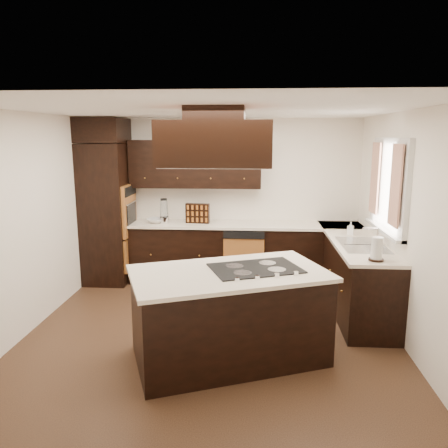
% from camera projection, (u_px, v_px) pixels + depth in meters
% --- Properties ---
extents(floor, '(4.20, 4.20, 0.02)m').
position_uv_depth(floor, '(212.00, 331.00, 5.10)').
color(floor, brown).
rests_on(floor, ground).
extents(ceiling, '(4.20, 4.20, 0.02)m').
position_uv_depth(ceiling, '(211.00, 109.00, 4.60)').
color(ceiling, white).
rests_on(ceiling, ground).
extents(wall_back, '(4.20, 0.02, 2.50)m').
position_uv_depth(wall_back, '(224.00, 199.00, 6.92)').
color(wall_back, white).
rests_on(wall_back, ground).
extents(wall_front, '(4.20, 0.02, 2.50)m').
position_uv_depth(wall_front, '(179.00, 292.00, 2.79)').
color(wall_front, white).
rests_on(wall_front, ground).
extents(wall_left, '(0.02, 4.20, 2.50)m').
position_uv_depth(wall_left, '(28.00, 223.00, 5.00)').
color(wall_left, white).
rests_on(wall_left, ground).
extents(wall_right, '(0.02, 4.20, 2.50)m').
position_uv_depth(wall_right, '(406.00, 229.00, 4.71)').
color(wall_right, white).
rests_on(wall_right, ground).
extents(oven_column, '(0.65, 0.75, 2.12)m').
position_uv_depth(oven_column, '(107.00, 214.00, 6.68)').
color(oven_column, black).
rests_on(oven_column, floor).
extents(wall_oven_face, '(0.05, 0.62, 0.78)m').
position_uv_depth(wall_oven_face, '(129.00, 210.00, 6.64)').
color(wall_oven_face, '#B66B2E').
rests_on(wall_oven_face, oven_column).
extents(base_cabinets_back, '(2.93, 0.60, 0.88)m').
position_uv_depth(base_cabinets_back, '(225.00, 253.00, 6.77)').
color(base_cabinets_back, black).
rests_on(base_cabinets_back, floor).
extents(base_cabinets_right, '(0.60, 2.40, 0.88)m').
position_uv_depth(base_cabinets_right, '(354.00, 274.00, 5.77)').
color(base_cabinets_right, black).
rests_on(base_cabinets_right, floor).
extents(countertop_back, '(2.93, 0.63, 0.04)m').
position_uv_depth(countertop_back, '(225.00, 225.00, 6.66)').
color(countertop_back, '#F1E2CA').
rests_on(countertop_back, base_cabinets_back).
extents(countertop_right, '(0.63, 2.40, 0.04)m').
position_uv_depth(countertop_right, '(355.00, 240.00, 5.68)').
color(countertop_right, '#F1E2CA').
rests_on(countertop_right, base_cabinets_right).
extents(upper_cabinets, '(2.00, 0.34, 0.72)m').
position_uv_depth(upper_cabinets, '(196.00, 164.00, 6.66)').
color(upper_cabinets, black).
rests_on(upper_cabinets, wall_back).
extents(dishwasher_front, '(0.60, 0.05, 0.72)m').
position_uv_depth(dishwasher_front, '(244.00, 262.00, 6.47)').
color(dishwasher_front, '#B66B2E').
rests_on(dishwasher_front, floor).
extents(window_frame, '(0.06, 1.32, 1.12)m').
position_uv_depth(window_frame, '(389.00, 186.00, 5.17)').
color(window_frame, silver).
rests_on(window_frame, wall_right).
extents(window_pane, '(0.00, 1.20, 1.00)m').
position_uv_depth(window_pane, '(392.00, 186.00, 5.17)').
color(window_pane, white).
rests_on(window_pane, wall_right).
extents(curtain_left, '(0.02, 0.34, 0.90)m').
position_uv_depth(curtain_left, '(396.00, 186.00, 4.75)').
color(curtain_left, beige).
rests_on(curtain_left, wall_right).
extents(curtain_right, '(0.02, 0.34, 0.90)m').
position_uv_depth(curtain_right, '(375.00, 178.00, 5.57)').
color(curtain_right, beige).
rests_on(curtain_right, wall_right).
extents(sink_rim, '(0.52, 0.84, 0.01)m').
position_uv_depth(sink_rim, '(362.00, 245.00, 5.33)').
color(sink_rim, silver).
rests_on(sink_rim, countertop_right).
extents(island, '(2.08, 1.60, 0.88)m').
position_uv_depth(island, '(229.00, 317.00, 4.40)').
color(island, black).
rests_on(island, floor).
extents(island_top, '(2.16, 1.69, 0.04)m').
position_uv_depth(island_top, '(229.00, 273.00, 4.31)').
color(island_top, '#F1E2CA').
rests_on(island_top, island).
extents(cooktop, '(1.02, 0.86, 0.01)m').
position_uv_depth(cooktop, '(255.00, 268.00, 4.38)').
color(cooktop, black).
rests_on(cooktop, island_top).
extents(range_hood, '(1.05, 0.72, 0.42)m').
position_uv_depth(range_hood, '(215.00, 144.00, 4.13)').
color(range_hood, black).
rests_on(range_hood, ceiling).
extents(hood_duct, '(0.55, 0.50, 0.13)m').
position_uv_depth(hood_duct, '(215.00, 114.00, 4.07)').
color(hood_duct, black).
rests_on(hood_duct, ceiling).
extents(blender_base, '(0.15, 0.15, 0.10)m').
position_uv_depth(blender_base, '(164.00, 220.00, 6.64)').
color(blender_base, silver).
rests_on(blender_base, countertop_back).
extents(blender_pitcher, '(0.13, 0.13, 0.26)m').
position_uv_depth(blender_pitcher, '(164.00, 209.00, 6.61)').
color(blender_pitcher, silver).
rests_on(blender_pitcher, blender_base).
extents(spice_rack, '(0.37, 0.13, 0.30)m').
position_uv_depth(spice_rack, '(198.00, 213.00, 6.66)').
color(spice_rack, black).
rests_on(spice_rack, countertop_back).
extents(mixing_bowl, '(0.36, 0.36, 0.07)m').
position_uv_depth(mixing_bowl, '(156.00, 221.00, 6.69)').
color(mixing_bowl, silver).
rests_on(mixing_bowl, countertop_back).
extents(soap_bottle, '(0.10, 0.10, 0.18)m').
position_uv_depth(soap_bottle, '(351.00, 228.00, 5.87)').
color(soap_bottle, silver).
rests_on(soap_bottle, countertop_right).
extents(paper_towel, '(0.14, 0.14, 0.26)m').
position_uv_depth(paper_towel, '(377.00, 249.00, 4.64)').
color(paper_towel, silver).
rests_on(paper_towel, countertop_right).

